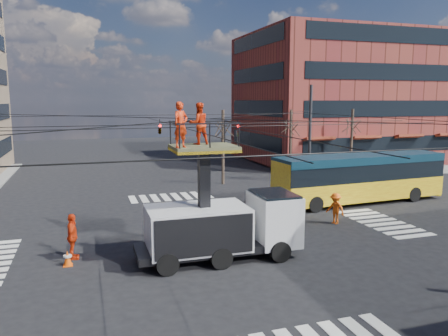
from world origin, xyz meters
TOP-DOWN VIEW (x-y plane):
  - ground at (0.00, 0.00)m, footprint 120.00×120.00m
  - sidewalk_ne at (21.00, 21.00)m, footprint 18.00×18.00m
  - crosswalks at (0.00, 0.00)m, footprint 22.40×22.40m
  - building_ne at (21.98, 23.98)m, footprint 20.06×16.06m
  - overhead_network at (-0.07, 0.40)m, footprint 24.24×24.24m
  - tree_a at (5.00, 13.50)m, footprint 2.00×2.00m
  - tree_b at (11.00, 13.50)m, footprint 2.00×2.00m
  - tree_c at (17.00, 13.50)m, footprint 2.00×2.00m
  - utility_truck at (-0.16, -2.57)m, footprint 7.02×2.70m
  - city_bus at (11.69, 4.57)m, footprint 12.15×3.34m
  - traffic_cone at (-6.52, -1.47)m, footprint 0.36×0.36m
  - worker_ground at (-6.31, -0.72)m, footprint 0.53×1.19m
  - flagger at (7.39, 0.57)m, footprint 1.04×1.28m

SIDE VIEW (x-z plane):
  - ground at x=0.00m, z-range 0.00..0.00m
  - crosswalks at x=0.00m, z-range 0.00..0.02m
  - sidewalk_ne at x=21.00m, z-range 0.00..0.12m
  - traffic_cone at x=-6.52m, z-range 0.00..0.64m
  - flagger at x=7.39m, z-range 0.00..1.73m
  - worker_ground at x=-6.31m, z-range 0.00..1.99m
  - city_bus at x=11.69m, z-range 0.12..3.32m
  - utility_truck at x=-0.16m, z-range -1.22..5.50m
  - overhead_network at x=-0.07m, z-range 0.29..8.29m
  - tree_a at x=5.00m, z-range 1.63..7.63m
  - tree_b at x=11.00m, z-range 1.63..7.63m
  - tree_c at x=17.00m, z-range 1.63..7.63m
  - building_ne at x=21.98m, z-range 0.00..14.00m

